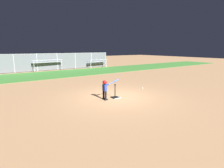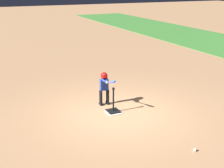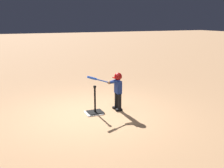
# 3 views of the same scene
# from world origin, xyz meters

# --- Properties ---
(ground_plane) EXTENTS (90.00, 90.00, 0.00)m
(ground_plane) POSITION_xyz_m (0.00, 0.00, 0.00)
(ground_plane) COLOR #AD7F56
(home_plate) EXTENTS (0.46, 0.46, 0.02)m
(home_plate) POSITION_xyz_m (-0.16, -0.08, 0.01)
(home_plate) COLOR white
(home_plate) RESTS_ON ground_plane
(batting_tee) EXTENTS (0.41, 0.37, 0.76)m
(batting_tee) POSITION_xyz_m (-0.20, -0.07, 0.12)
(batting_tee) COLOR black
(batting_tee) RESTS_ON ground_plane
(batter_child) EXTENTS (0.98, 0.33, 1.05)m
(batter_child) POSITION_xyz_m (-0.84, -0.08, 0.67)
(batter_child) COLOR black
(batter_child) RESTS_ON ground_plane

